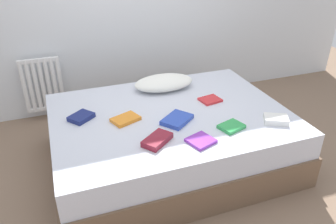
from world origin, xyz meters
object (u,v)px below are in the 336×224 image
Objects in this scene: radiator at (43,85)px; textbook_maroon at (157,140)px; textbook_orange at (126,119)px; pillow at (164,83)px; textbook_white at (276,119)px; textbook_blue at (177,120)px; textbook_green at (231,127)px; textbook_purple at (201,141)px; textbook_red at (210,100)px; textbook_navy at (81,117)px; bed at (170,138)px.

radiator is 2.55× the size of textbook_maroon.
textbook_maroon is 1.08× the size of textbook_orange.
textbook_white is at bearing -55.79° from pillow.
textbook_maroon is at bearing -174.14° from textbook_blue.
textbook_green is 0.74× the size of textbook_blue.
textbook_green is at bearing -49.44° from textbook_orange.
textbook_purple is (-0.06, -0.98, -0.05)m from pillow.
pillow reaches higher than textbook_maroon.
textbook_navy is at bearing 167.04° from textbook_red.
textbook_orange is at bearing -179.19° from bed.
textbook_white reaches higher than textbook_red.
textbook_red is (0.42, 0.24, -0.01)m from textbook_blue.
bed is at bearing -50.02° from radiator.
textbook_purple is at bearing -77.94° from textbook_navy.
bed is 0.91m from textbook_white.
textbook_navy is at bearing 94.17° from textbook_maroon.
radiator is 1.34m from pillow.
textbook_maroon reaches higher than bed.
textbook_white is 1.01× the size of textbook_navy.
pillow is 1.12m from textbook_white.
bed is 0.50m from textbook_red.
textbook_red is at bearing 11.38° from bed.
pillow is 0.70m from textbook_orange.
textbook_white is 1.57m from textbook_navy.
textbook_white is 1.21m from textbook_orange.
pillow reaches higher than textbook_red.
textbook_blue is at bearing -43.33° from textbook_orange.
textbook_purple is (0.44, -0.49, -0.00)m from textbook_orange.
textbook_orange is at bearing -62.37° from textbook_navy.
bed is at bearing 20.85° from textbook_maroon.
textbook_maroon is 1.25× the size of textbook_white.
bed is at bearing 114.30° from textbook_green.
textbook_white is (0.74, -0.44, 0.28)m from bed.
textbook_orange is at bearing 134.47° from textbook_green.
textbook_orange is 0.81m from textbook_red.
textbook_purple is 0.69m from textbook_red.
textbook_blue is (0.39, -0.16, 0.00)m from textbook_orange.
radiator reaches higher than textbook_green.
radiator reaches higher than textbook_red.
textbook_white is at bearing -30.76° from bed.
pillow is 2.49× the size of textbook_maroon.
radiator is (-1.01, 1.20, 0.16)m from bed.
radiator is at bearing 88.67° from textbook_blue.
textbook_red is (-0.32, 0.53, -0.01)m from textbook_white.
textbook_green is 0.79× the size of textbook_maroon.
textbook_purple is at bearing 179.82° from textbook_green.
textbook_navy is (-0.72, 0.14, 0.27)m from bed.
textbook_maroon is 0.99m from textbook_white.
textbook_green is 1.00× the size of textbook_navy.
textbook_orange is 0.87× the size of textbook_blue.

